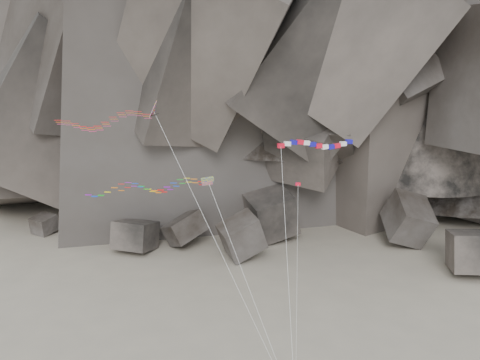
# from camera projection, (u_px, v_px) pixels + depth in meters

# --- Properties ---
(headland) EXTENTS (110.00, 70.00, 84.00)m
(headland) POSITION_uv_depth(u_px,v_px,m) (275.00, 1.00, 112.15)
(headland) COLOR #564C46
(headland) RESTS_ON ground
(boulder_field) EXTENTS (75.36, 21.28, 10.09)m
(boulder_field) POSITION_uv_depth(u_px,v_px,m) (292.00, 233.00, 86.70)
(boulder_field) COLOR #47423F
(boulder_field) RESTS_ON ground
(delta_kite) EXTENTS (24.28, 10.74, 25.60)m
(delta_kite) POSITION_uv_depth(u_px,v_px,m) (100.00, 121.00, 51.33)
(delta_kite) COLOR red
(delta_kite) RESTS_ON ground
(banner_kite) EXTENTS (7.57, 14.69, 21.51)m
(banner_kite) POSITION_uv_depth(u_px,v_px,m) (315.00, 146.00, 53.15)
(banner_kite) COLOR red
(banner_kite) RESTS_ON ground
(parafoil_kite) EXTENTS (21.11, 8.68, 18.43)m
(parafoil_kite) POSITION_uv_depth(u_px,v_px,m) (143.00, 187.00, 51.16)
(parafoil_kite) COLOR #B9D60B
(parafoil_kite) RESTS_ON ground
(pennant_kite) EXTENTS (0.60, 11.92, 17.22)m
(pennant_kite) POSITION_uv_depth(u_px,v_px,m) (297.00, 233.00, 51.54)
(pennant_kite) COLOR red
(pennant_kite) RESTS_ON ground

